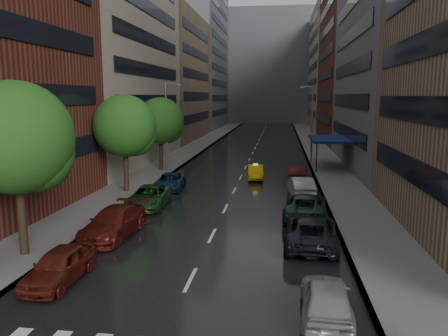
# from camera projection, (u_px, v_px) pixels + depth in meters

# --- Properties ---
(ground) EXTENTS (220.00, 220.00, 0.00)m
(ground) POSITION_uv_depth(u_px,v_px,m) (166.00, 328.00, 14.76)
(ground) COLOR gray
(ground) RESTS_ON ground
(road) EXTENTS (14.00, 140.00, 0.01)m
(road) POSITION_uv_depth(u_px,v_px,m) (254.00, 150.00, 63.68)
(road) COLOR black
(road) RESTS_ON ground
(sidewalk_left) EXTENTS (4.00, 140.00, 0.15)m
(sidewalk_left) POSITION_uv_depth(u_px,v_px,m) (194.00, 148.00, 64.80)
(sidewalk_left) COLOR gray
(sidewalk_left) RESTS_ON ground
(sidewalk_right) EXTENTS (4.00, 140.00, 0.15)m
(sidewalk_right) POSITION_uv_depth(u_px,v_px,m) (317.00, 150.00, 62.54)
(sidewalk_right) COLOR gray
(sidewalk_right) RESTS_ON ground
(buildings_left) EXTENTS (8.00, 108.00, 38.00)m
(buildings_left) POSITION_uv_depth(u_px,v_px,m) (167.00, 45.00, 71.56)
(buildings_left) COLOR maroon
(buildings_left) RESTS_ON ground
(buildings_right) EXTENTS (8.05, 109.10, 36.00)m
(buildings_right) POSITION_uv_depth(u_px,v_px,m) (357.00, 47.00, 65.90)
(buildings_right) COLOR #937A5B
(buildings_right) RESTS_ON ground
(building_far) EXTENTS (40.00, 14.00, 32.00)m
(building_far) POSITION_uv_depth(u_px,v_px,m) (269.00, 67.00, 127.61)
(building_far) COLOR slate
(building_far) RESTS_ON ground
(tree_near) EXTENTS (5.35, 5.35, 8.52)m
(tree_near) POSITION_uv_depth(u_px,v_px,m) (16.00, 138.00, 20.42)
(tree_near) COLOR #382619
(tree_near) RESTS_ON ground
(tree_mid) EXTENTS (4.96, 4.96, 7.90)m
(tree_mid) POSITION_uv_depth(u_px,v_px,m) (124.00, 126.00, 34.63)
(tree_mid) COLOR #382619
(tree_mid) RESTS_ON ground
(tree_far) EXTENTS (4.80, 4.80, 7.64)m
(tree_far) POSITION_uv_depth(u_px,v_px,m) (160.00, 121.00, 44.95)
(tree_far) COLOR #382619
(tree_far) RESTS_ON ground
(taxi) EXTENTS (1.67, 4.08, 1.32)m
(taxi) POSITION_uv_depth(u_px,v_px,m) (255.00, 172.00, 41.27)
(taxi) COLOR yellow
(taxi) RESTS_ON ground
(parked_cars_left) EXTENTS (2.74, 23.32, 1.61)m
(parked_cars_left) POSITION_uv_depth(u_px,v_px,m) (136.00, 207.00, 27.94)
(parked_cars_left) COLOR #581911
(parked_cars_left) RESTS_ON ground
(parked_cars_right) EXTENTS (3.06, 30.16, 1.59)m
(parked_cars_right) POSITION_uv_depth(u_px,v_px,m) (306.00, 210.00, 27.04)
(parked_cars_right) COLOR #95969A
(parked_cars_right) RESTS_ON ground
(street_lamp_left) EXTENTS (1.74, 0.22, 9.00)m
(street_lamp_left) POSITION_uv_depth(u_px,v_px,m) (167.00, 125.00, 44.28)
(street_lamp_left) COLOR gray
(street_lamp_left) RESTS_ON sidewalk_left
(street_lamp_right) EXTENTS (1.74, 0.22, 9.00)m
(street_lamp_right) POSITION_uv_depth(u_px,v_px,m) (311.00, 118.00, 57.02)
(street_lamp_right) COLOR gray
(street_lamp_right) RESTS_ON sidewalk_right
(awning) EXTENTS (4.00, 8.00, 3.12)m
(awning) POSITION_uv_depth(u_px,v_px,m) (329.00, 139.00, 47.36)
(awning) COLOR navy
(awning) RESTS_ON sidewalk_right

